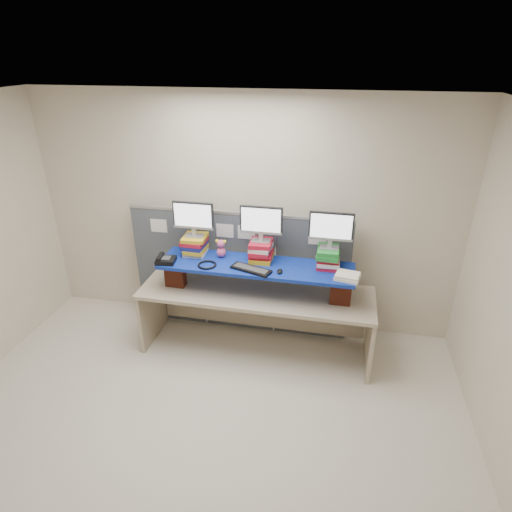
% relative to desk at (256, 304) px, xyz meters
% --- Properties ---
extents(room, '(5.00, 4.00, 2.80)m').
position_rel_desk_xyz_m(room, '(-0.29, -1.36, 0.78)').
color(room, beige).
rests_on(room, ground).
extents(cubicle_partition, '(2.60, 0.06, 1.53)m').
position_rel_desk_xyz_m(cubicle_partition, '(-0.29, 0.42, 0.15)').
color(cubicle_partition, '#3E4349').
rests_on(cubicle_partition, ground).
extents(desk, '(2.56, 0.77, 0.78)m').
position_rel_desk_xyz_m(desk, '(0.00, 0.00, 0.00)').
color(desk, tan).
rests_on(desk, ground).
extents(brick_pier_left, '(0.22, 0.12, 0.29)m').
position_rel_desk_xyz_m(brick_pier_left, '(-0.90, -0.04, 0.30)').
color(brick_pier_left, maroon).
rests_on(brick_pier_left, desk).
extents(brick_pier_right, '(0.22, 0.12, 0.29)m').
position_rel_desk_xyz_m(brick_pier_right, '(0.90, -0.06, 0.30)').
color(brick_pier_right, maroon).
rests_on(brick_pier_right, desk).
extents(blue_board, '(2.07, 0.54, 0.04)m').
position_rel_desk_xyz_m(blue_board, '(0.00, 0.00, 0.47)').
color(blue_board, navy).
rests_on(blue_board, brick_pier_left).
extents(book_stack_left, '(0.26, 0.31, 0.21)m').
position_rel_desk_xyz_m(book_stack_left, '(-0.71, 0.13, 0.60)').
color(book_stack_left, beige).
rests_on(book_stack_left, blue_board).
extents(book_stack_center, '(0.25, 0.30, 0.22)m').
position_rel_desk_xyz_m(book_stack_center, '(0.03, 0.12, 0.60)').
color(book_stack_center, '#BC9319').
rests_on(book_stack_center, blue_board).
extents(book_stack_right, '(0.25, 0.32, 0.21)m').
position_rel_desk_xyz_m(book_stack_right, '(0.74, 0.11, 0.59)').
color(book_stack_right, '#A91327').
rests_on(book_stack_right, blue_board).
extents(monitor_left, '(0.45, 0.13, 0.39)m').
position_rel_desk_xyz_m(monitor_left, '(-0.71, 0.13, 0.92)').
color(monitor_left, '#A2A2A7').
rests_on(monitor_left, book_stack_left).
extents(monitor_center, '(0.45, 0.13, 0.39)m').
position_rel_desk_xyz_m(monitor_center, '(0.03, 0.12, 0.93)').
color(monitor_center, '#A2A2A7').
rests_on(monitor_center, book_stack_center).
extents(monitor_right, '(0.45, 0.13, 0.39)m').
position_rel_desk_xyz_m(monitor_right, '(0.75, 0.11, 0.92)').
color(monitor_right, '#A2A2A7').
rests_on(monitor_right, book_stack_right).
extents(keyboard, '(0.45, 0.27, 0.03)m').
position_rel_desk_xyz_m(keyboard, '(-0.03, -0.14, 0.50)').
color(keyboard, black).
rests_on(keyboard, blue_board).
extents(mouse, '(0.09, 0.11, 0.03)m').
position_rel_desk_xyz_m(mouse, '(0.27, -0.13, 0.50)').
color(mouse, black).
rests_on(mouse, blue_board).
extents(desk_phone, '(0.22, 0.20, 0.08)m').
position_rel_desk_xyz_m(desk_phone, '(-0.96, -0.14, 0.52)').
color(desk_phone, black).
rests_on(desk_phone, blue_board).
extents(headset, '(0.23, 0.23, 0.02)m').
position_rel_desk_xyz_m(headset, '(-0.50, -0.13, 0.50)').
color(headset, black).
rests_on(headset, blue_board).
extents(plush_toy, '(0.12, 0.09, 0.21)m').
position_rel_desk_xyz_m(plush_toy, '(-0.41, 0.11, 0.59)').
color(plush_toy, '#CE4E82').
rests_on(plush_toy, blue_board).
extents(binder_stack, '(0.27, 0.23, 0.06)m').
position_rel_desk_xyz_m(binder_stack, '(0.95, -0.13, 0.52)').
color(binder_stack, '#F3E7CF').
rests_on(binder_stack, blue_board).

